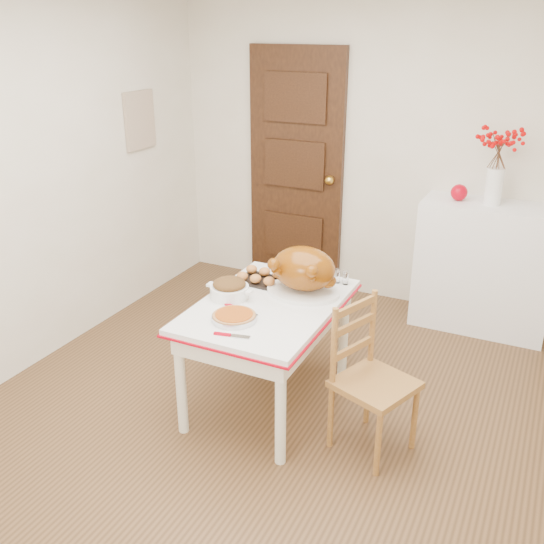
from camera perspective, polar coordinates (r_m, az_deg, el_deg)
The scene contains 18 objects.
floor at distance 3.82m, azimuth -0.32°, elevation -13.24°, with size 3.50×4.00×0.00m, color #432D19.
wall_back at distance 5.07m, azimuth 9.85°, elevation 11.01°, with size 3.50×0.00×2.50m, color silver.
wall_left at distance 4.29m, azimuth -22.03°, elevation 7.65°, with size 0.00×4.00×2.50m, color silver.
door_back at distance 5.32m, azimuth 2.27°, elevation 9.43°, with size 0.85×0.06×2.06m, color black.
photo_board at distance 5.10m, azimuth -12.30°, elevation 13.76°, with size 0.03×0.35×0.45m, color #C9B790.
sideboard at distance 4.90m, azimuth 19.25°, elevation 0.42°, with size 0.99×0.44×0.99m, color white.
kitchen_table at distance 3.76m, azimuth -0.33°, elevation -7.64°, with size 0.79×1.15×0.68m, color white, non-canonical shape.
chair_oak at distance 3.38m, azimuth 9.66°, elevation -10.04°, with size 0.38×0.38×0.87m, color #A27039, non-canonical shape.
berry_vase at distance 4.68m, azimuth 20.33°, elevation 9.23°, with size 0.29×0.29×0.55m, color white, non-canonical shape.
apple at distance 4.76m, azimuth 17.14°, elevation 7.14°, with size 0.12×0.12×0.12m, color #AD0012.
turkey_platter at distance 3.68m, azimuth 2.99°, elevation 0.10°, with size 0.46×0.37×0.29m, color #7E3E08, non-canonical shape.
pumpkin_pie at distance 3.40m, azimuth -3.58°, elevation -4.13°, with size 0.25×0.25×0.05m, color #A1440F.
stuffing_dish at distance 3.66m, azimuth -4.01°, elevation -1.55°, with size 0.30×0.23×0.12m, color #513614, non-canonical shape.
rolls_tray at distance 3.88m, azimuth -1.12°, elevation -0.41°, with size 0.27×0.21×0.07m, color #C6753F, non-canonical shape.
pie_server at distance 3.24m, azimuth -3.80°, elevation -5.94°, with size 0.20×0.06×0.01m, color silver, non-canonical shape.
carving_knife at distance 3.52m, azimuth -3.13°, elevation -3.50°, with size 0.27×0.06×0.01m, color silver, non-canonical shape.
drinking_glass at distance 3.98m, azimuth 2.93°, elevation 0.36°, with size 0.06×0.06×0.10m, color white.
shaker_pair at distance 3.87m, azimuth 6.52°, elevation -0.44°, with size 0.09×0.04×0.09m, color white, non-canonical shape.
Camera 1 is at (1.37, -2.78, 2.23)m, focal length 40.14 mm.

